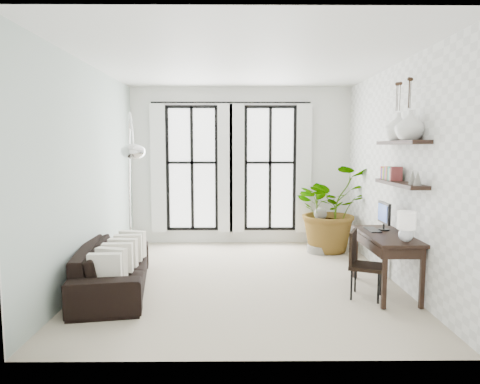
{
  "coord_description": "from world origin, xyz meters",
  "views": [
    {
      "loc": [
        -0.09,
        -6.3,
        1.99
      ],
      "look_at": [
        -0.04,
        0.3,
        1.3
      ],
      "focal_mm": 32.0,
      "sensor_mm": 36.0,
      "label": 1
    }
  ],
  "objects_px": {
    "plant": "(331,208)",
    "buddha": "(320,234)",
    "arc_lamp": "(130,151)",
    "sofa": "(114,268)",
    "desk": "(387,239)",
    "desk_chair": "(361,260)"
  },
  "relations": [
    {
      "from": "plant",
      "to": "buddha",
      "type": "height_order",
      "value": "plant"
    },
    {
      "from": "sofa",
      "to": "desk",
      "type": "relative_size",
      "value": 1.62
    },
    {
      "from": "sofa",
      "to": "desk",
      "type": "bearing_deg",
      "value": -101.65
    },
    {
      "from": "plant",
      "to": "arc_lamp",
      "type": "relative_size",
      "value": 0.66
    },
    {
      "from": "arc_lamp",
      "to": "buddha",
      "type": "bearing_deg",
      "value": 24.1
    },
    {
      "from": "arc_lamp",
      "to": "sofa",
      "type": "bearing_deg",
      "value": -98.34
    },
    {
      "from": "desk",
      "to": "buddha",
      "type": "bearing_deg",
      "value": 101.33
    },
    {
      "from": "plant",
      "to": "buddha",
      "type": "distance_m",
      "value": 0.53
    },
    {
      "from": "plant",
      "to": "desk_chair",
      "type": "bearing_deg",
      "value": -93.45
    },
    {
      "from": "sofa",
      "to": "buddha",
      "type": "xyz_separation_m",
      "value": [
        3.29,
        2.12,
        0.04
      ]
    },
    {
      "from": "desk",
      "to": "desk_chair",
      "type": "bearing_deg",
      "value": -160.67
    },
    {
      "from": "sofa",
      "to": "desk_chair",
      "type": "distance_m",
      "value": 3.37
    },
    {
      "from": "plant",
      "to": "desk_chair",
      "type": "xyz_separation_m",
      "value": [
        -0.15,
        -2.54,
        -0.32
      ]
    },
    {
      "from": "arc_lamp",
      "to": "buddha",
      "type": "height_order",
      "value": "arc_lamp"
    },
    {
      "from": "sofa",
      "to": "arc_lamp",
      "type": "height_order",
      "value": "arc_lamp"
    },
    {
      "from": "plant",
      "to": "arc_lamp",
      "type": "distance_m",
      "value": 3.91
    },
    {
      "from": "sofa",
      "to": "buddha",
      "type": "relative_size",
      "value": 2.58
    },
    {
      "from": "plant",
      "to": "arc_lamp",
      "type": "bearing_deg",
      "value": -155.37
    },
    {
      "from": "sofa",
      "to": "buddha",
      "type": "height_order",
      "value": "buddha"
    },
    {
      "from": "desk",
      "to": "arc_lamp",
      "type": "xyz_separation_m",
      "value": [
        -3.64,
        0.85,
        1.18
      ]
    },
    {
      "from": "desk_chair",
      "to": "buddha",
      "type": "height_order",
      "value": "desk_chair"
    },
    {
      "from": "desk",
      "to": "plant",
      "type": "bearing_deg",
      "value": 95.58
    }
  ]
}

